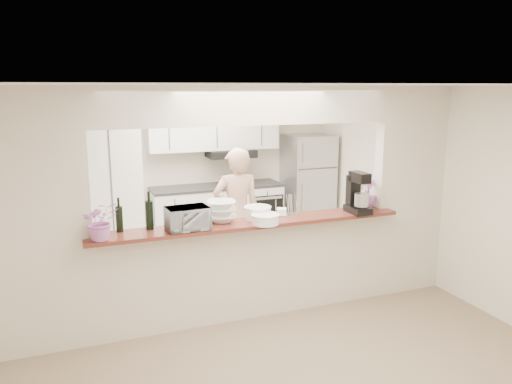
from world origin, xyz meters
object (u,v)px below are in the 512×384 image
stand_mixer (358,195)px  person (237,214)px  refrigerator (308,185)px  toaster_oven (187,218)px

stand_mixer → person: size_ratio=0.27×
refrigerator → person: 2.35m
stand_mixer → refrigerator: bearing=73.9°
refrigerator → toaster_oven: size_ratio=4.09×
refrigerator → stand_mixer: (-0.80, -2.78, 0.45)m
stand_mixer → person: (-1.00, 1.27, -0.44)m
person → stand_mixer: bearing=133.3°
toaster_oven → person: bearing=48.7°
person → refrigerator: bearing=-135.1°
toaster_oven → stand_mixer: 1.95m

